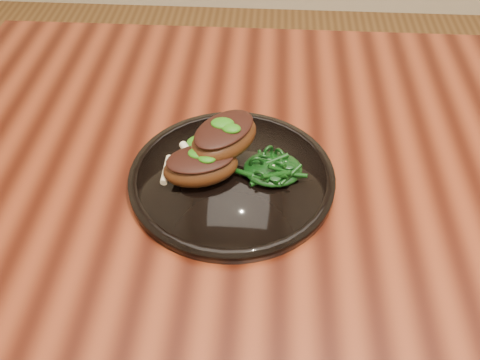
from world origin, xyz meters
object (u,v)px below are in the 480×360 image
desk (419,205)px  lamb_chop_front (200,165)px  plate (232,178)px  greens_heap (273,166)px

desk → lamb_chop_front: lamb_chop_front is taller
desk → lamb_chop_front: size_ratio=13.20×
desk → plate: (-0.29, -0.05, 0.09)m
plate → desk: bearing=9.9°
greens_heap → plate: bearing=-174.8°
desk → greens_heap: greens_heap is taller
desk → plate: bearing=-170.1°
desk → greens_heap: 0.27m
desk → lamb_chop_front: (-0.34, -0.06, 0.12)m
greens_heap → desk: bearing=11.0°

